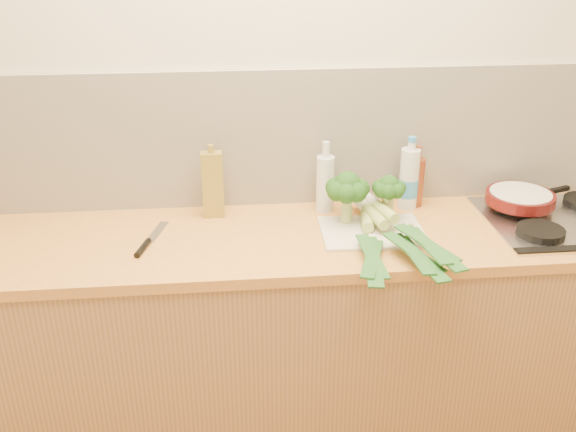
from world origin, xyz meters
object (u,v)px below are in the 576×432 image
gas_hob (564,219)px  skillet (521,198)px  chopping_board (372,232)px  chefs_knife (146,244)px

gas_hob → skillet: (-0.13, 0.11, 0.05)m
skillet → gas_hob: bearing=-60.6°
chopping_board → chefs_knife: 0.81m
chopping_board → skillet: 0.63m
gas_hob → chopping_board: 0.74m
chefs_knife → skillet: 1.44m
gas_hob → chopping_board: (-0.74, -0.02, -0.01)m
chefs_knife → gas_hob: bearing=15.9°
gas_hob → chefs_knife: (-1.56, -0.04, -0.01)m
chopping_board → gas_hob: bearing=2.4°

